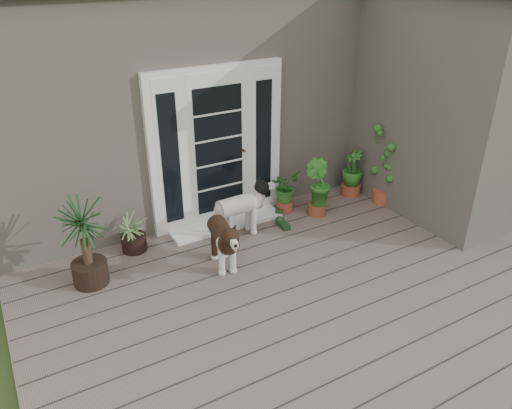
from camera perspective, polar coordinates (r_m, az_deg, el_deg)
deck at (r=5.63m, az=7.89°, el=-11.08°), size 6.20×4.60×0.12m
house_main at (r=8.41m, az=-9.53°, el=13.25°), size 7.40×4.00×3.10m
house_wing at (r=7.56m, az=21.51°, el=10.20°), size 1.60×2.40×3.10m
door_unit at (r=6.62m, az=-4.44°, el=6.54°), size 1.90×0.14×2.15m
door_step at (r=6.90m, az=-3.41°, el=-2.15°), size 1.60×0.40×0.05m
brindle_dog at (r=5.89m, az=-3.81°, el=-4.43°), size 0.47×0.82×0.64m
white_dog at (r=6.51m, az=-1.93°, el=-1.00°), size 0.81×0.38×0.66m
spider_plant at (r=6.39m, az=-13.99°, el=-2.96°), size 0.62×0.62×0.56m
yucca at (r=5.78m, az=-19.07°, el=-4.08°), size 0.81×0.81×1.09m
herb_a at (r=7.17m, az=3.35°, el=1.23°), size 0.55×0.55×0.54m
herb_b at (r=7.11m, az=7.06°, el=1.10°), size 0.53×0.53×0.60m
herb_c at (r=7.79m, az=10.95°, el=3.18°), size 0.43×0.43×0.59m
sapling at (r=7.46m, az=14.78°, el=5.29°), size 0.48×0.48×1.47m
clog_left at (r=6.85m, az=3.11°, el=-2.21°), size 0.17×0.31×0.09m
clog_right at (r=7.21m, az=2.72°, el=-0.56°), size 0.31×0.35×0.10m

